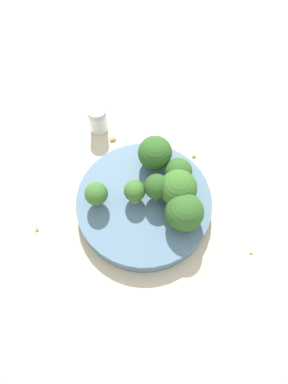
{
  "coord_description": "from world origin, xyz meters",
  "views": [
    {
      "loc": [
        -0.06,
        0.25,
        0.58
      ],
      "look_at": [
        0.0,
        0.0,
        0.06
      ],
      "focal_mm": 35.0,
      "sensor_mm": 36.0,
      "label": 1
    }
  ],
  "objects": [
    {
      "name": "ground_plane",
      "position": [
        0.0,
        0.0,
        0.0
      ],
      "size": [
        3.0,
        3.0,
        0.0
      ],
      "primitive_type": "plane",
      "color": "beige"
    },
    {
      "name": "bowl",
      "position": [
        0.0,
        0.0,
        0.02
      ],
      "size": [
        0.22,
        0.22,
        0.03
      ],
      "primitive_type": "cylinder",
      "color": "slate",
      "rests_on": "ground_plane"
    },
    {
      "name": "almond_crumb_3",
      "position": [
        -0.19,
        0.03,
        0.0
      ],
      "size": [
        0.01,
        0.0,
        0.01
      ],
      "primitive_type": "cube",
      "rotation": [
        0.0,
        0.0,
        0.09
      ],
      "color": "tan",
      "rests_on": "ground_plane"
    },
    {
      "name": "almond_crumb_0",
      "position": [
        0.16,
        0.08,
        0.0
      ],
      "size": [
        0.01,
        0.01,
        0.01
      ],
      "primitive_type": "cube",
      "rotation": [
        0.0,
        0.0,
        5.34
      ],
      "color": "#AD7F4C",
      "rests_on": "ground_plane"
    },
    {
      "name": "almond_crumb_2",
      "position": [
        -0.06,
        -0.12,
        0.0
      ],
      "size": [
        0.01,
        0.0,
        0.01
      ],
      "primitive_type": "cube",
      "rotation": [
        0.0,
        0.0,
        3.26
      ],
      "color": "olive",
      "rests_on": "ground_plane"
    },
    {
      "name": "broccoli_floret_5",
      "position": [
        -0.04,
        -0.05,
        0.06
      ],
      "size": [
        0.04,
        0.04,
        0.05
      ],
      "color": "#8EB770",
      "rests_on": "bowl"
    },
    {
      "name": "almond_crumb_1",
      "position": [
        -0.05,
        -0.11,
        0.0
      ],
      "size": [
        0.01,
        0.01,
        0.01
      ],
      "primitive_type": "cube",
      "rotation": [
        0.0,
        0.0,
        5.98
      ],
      "color": "olive",
      "rests_on": "ground_plane"
    },
    {
      "name": "pepper_shaker",
      "position": [
        0.12,
        -0.14,
        0.03
      ],
      "size": [
        0.03,
        0.03,
        0.06
      ],
      "color": "silver",
      "rests_on": "ground_plane"
    },
    {
      "name": "almond_crumb_4",
      "position": [
        0.09,
        -0.12,
        0.0
      ],
      "size": [
        0.01,
        0.01,
        0.01
      ],
      "primitive_type": "cube",
      "rotation": [
        0.0,
        0.0,
        3.76
      ],
      "color": "#AD7F4C",
      "rests_on": "ground_plane"
    },
    {
      "name": "broccoli_floret_1",
      "position": [
        0.02,
        -0.0,
        0.06
      ],
      "size": [
        0.03,
        0.03,
        0.05
      ],
      "color": "#8EB770",
      "rests_on": "bowl"
    },
    {
      "name": "broccoli_floret_4",
      "position": [
        0.07,
        0.02,
        0.06
      ],
      "size": [
        0.04,
        0.04,
        0.05
      ],
      "color": "#8EB770",
      "rests_on": "bowl"
    },
    {
      "name": "broccoli_floret_6",
      "position": [
        -0.07,
        0.02,
        0.06
      ],
      "size": [
        0.06,
        0.06,
        0.06
      ],
      "color": "#7A9E5B",
      "rests_on": "bowl"
    },
    {
      "name": "broccoli_floret_2",
      "position": [
        -0.02,
        -0.01,
        0.06
      ],
      "size": [
        0.04,
        0.04,
        0.05
      ],
      "color": "#8EB770",
      "rests_on": "bowl"
    },
    {
      "name": "broccoli_floret_0",
      "position": [
        -0.05,
        -0.02,
        0.06
      ],
      "size": [
        0.06,
        0.06,
        0.06
      ],
      "color": "#7A9E5B",
      "rests_on": "bowl"
    },
    {
      "name": "broccoli_floret_3",
      "position": [
        0.0,
        -0.07,
        0.06
      ],
      "size": [
        0.06,
        0.06,
        0.06
      ],
      "color": "#8EB770",
      "rests_on": "bowl"
    }
  ]
}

